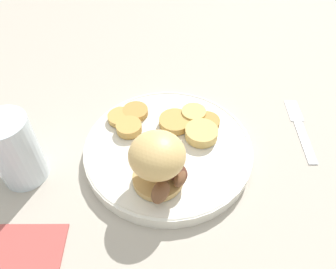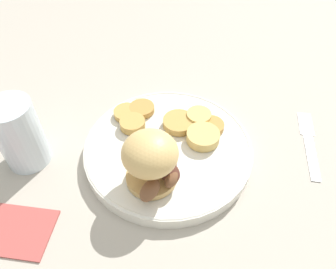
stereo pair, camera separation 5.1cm
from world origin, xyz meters
name	(u,v)px [view 2 (the right image)]	position (x,y,z in m)	size (l,w,h in m)	color
ground_plane	(168,154)	(0.00, 0.00, 0.00)	(4.00, 4.00, 0.00)	#B2A899
dinner_plate	(168,149)	(0.00, 0.00, 0.01)	(0.28, 0.28, 0.02)	white
sandwich	(152,160)	(-0.04, 0.06, 0.07)	(0.08, 0.09, 0.09)	tan
potato_round_0	(132,124)	(0.07, 0.02, 0.03)	(0.04, 0.04, 0.01)	tan
potato_round_1	(199,117)	(0.01, -0.08, 0.03)	(0.04, 0.04, 0.02)	#DBB766
potato_round_2	(179,123)	(0.02, -0.04, 0.03)	(0.06, 0.06, 0.01)	tan
potato_round_3	(142,109)	(0.09, -0.02, 0.03)	(0.05, 0.05, 0.01)	#BC8942
potato_round_4	(203,137)	(-0.03, -0.05, 0.03)	(0.06, 0.06, 0.02)	#DBB766
potato_round_5	(211,126)	(-0.02, -0.08, 0.03)	(0.04, 0.04, 0.01)	#BC8942
potato_round_6	(126,113)	(0.10, 0.01, 0.03)	(0.05, 0.05, 0.01)	tan
fork	(309,143)	(-0.14, -0.20, 0.00)	(0.12, 0.13, 0.00)	silver
drinking_glass	(19,134)	(0.14, 0.18, 0.06)	(0.07, 0.07, 0.12)	silver
napkin	(10,229)	(0.04, 0.26, 0.00)	(0.12, 0.08, 0.01)	#B24C47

